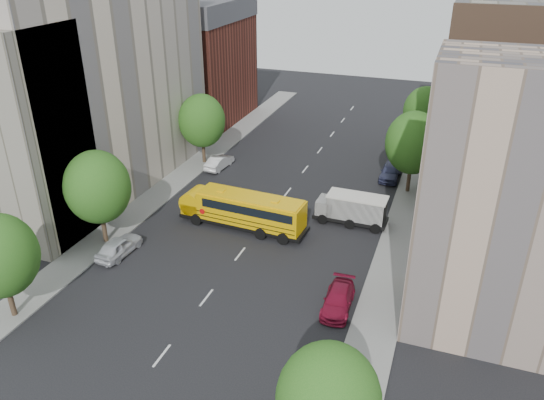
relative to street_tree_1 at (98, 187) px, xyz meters
The scene contains 22 objects.
ground 12.71m from the street_tree_1, 19.98° to the left, with size 120.00×120.00×0.00m, color black.
sidewalk_left 10.26m from the street_tree_1, 93.18° to the left, with size 3.00×80.00×0.12m, color slate.
sidewalk_right 24.72m from the street_tree_1, 21.80° to the left, with size 3.00×80.00×0.12m, color slate.
lane_markings 18.48m from the street_tree_1, 51.84° to the left, with size 0.15×64.00×0.01m, color silver.
building_left_cream 13.21m from the street_tree_1, 124.99° to the left, with size 10.00×26.00×20.00m, color beige.
building_left_redbrick 32.79m from the street_tree_1, 102.34° to the left, with size 10.00×15.00×13.00m, color maroon.
building_left_near 7.86m from the street_tree_1, behind, with size 10.00×7.00×17.00m, color tan.
building_right_near 29.22m from the street_tree_1, ahead, with size 10.00×7.00×17.00m, color tan.
building_right_far 37.86m from the street_tree_1, 39.61° to the left, with size 10.00×22.00×18.00m, color tan.
building_right_sidewall 32.04m from the street_tree_1, 24.15° to the left, with size 10.10×0.30×18.00m, color brown.
street_tree_1 is the anchor object (origin of this frame).
street_tree_2 18.00m from the street_tree_1, 90.00° to the left, with size 4.99×4.99×7.71m.
street_tree_3 26.08m from the street_tree_1, 32.47° to the right, with size 4.61×4.61×7.11m.
street_tree_4 28.43m from the street_tree_1, 39.29° to the left, with size 5.25×5.25×8.10m.
street_tree_5 37.20m from the street_tree_1, 53.75° to the left, with size 4.86×4.86×7.51m.
school_bus 11.72m from the street_tree_1, 32.60° to the left, with size 11.36×3.40×3.16m.
safari_truck 20.95m from the street_tree_1, 28.63° to the left, with size 6.35×2.50×2.69m.
parked_car_0 4.88m from the street_tree_1, 29.94° to the right, with size 1.76×4.37×1.49m, color silver.
parked_car_1 17.86m from the street_tree_1, 82.71° to the left, with size 1.46×4.20×1.38m, color silver.
parked_car_3 20.36m from the street_tree_1, ahead, with size 1.82×4.48×1.30m, color maroon.
parked_car_4 28.98m from the street_tree_1, 46.07° to the left, with size 1.88×4.66×1.59m, color #313557.
parked_car_5 35.02m from the street_tree_1, 55.27° to the left, with size 1.36×3.91×1.29m, color #A8A6A2.
Camera 1 is at (14.32, -34.46, 22.35)m, focal length 35.00 mm.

